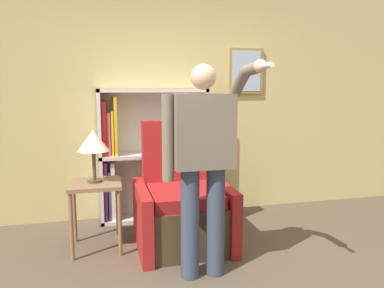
{
  "coord_description": "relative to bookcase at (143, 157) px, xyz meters",
  "views": [
    {
      "loc": [
        -0.82,
        -2.4,
        1.52
      ],
      "look_at": [
        -0.06,
        0.7,
        1.05
      ],
      "focal_mm": 35.0,
      "sensor_mm": 36.0,
      "label": 1
    }
  ],
  "objects": [
    {
      "name": "table_lamp",
      "position": [
        -0.54,
        -0.73,
        0.29
      ],
      "size": [
        0.3,
        0.3,
        0.49
      ],
      "color": "#4C4233",
      "rests_on": "side_table"
    },
    {
      "name": "bookcase",
      "position": [
        0.0,
        0.0,
        0.0
      ],
      "size": [
        1.25,
        0.28,
        1.52
      ],
      "color": "silver",
      "rests_on": "ground_plane"
    },
    {
      "name": "person_standing",
      "position": [
        0.31,
        -1.49,
        0.25
      ],
      "size": [
        0.62,
        0.78,
        1.71
      ],
      "color": "#384256",
      "rests_on": "ground_plane"
    },
    {
      "name": "wall_back",
      "position": [
        0.36,
        0.16,
        0.66
      ],
      "size": [
        8.0,
        0.11,
        2.8
      ],
      "color": "tan",
      "rests_on": "ground_plane"
    },
    {
      "name": "armchair",
      "position": [
        0.28,
        -0.79,
        -0.37
      ],
      "size": [
        0.89,
        0.89,
        1.2
      ],
      "color": "#4C3823",
      "rests_on": "ground_plane"
    },
    {
      "name": "side_table",
      "position": [
        -0.54,
        -0.73,
        -0.2
      ],
      "size": [
        0.48,
        0.48,
        0.65
      ],
      "color": "#846647",
      "rests_on": "ground_plane"
    }
  ]
}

